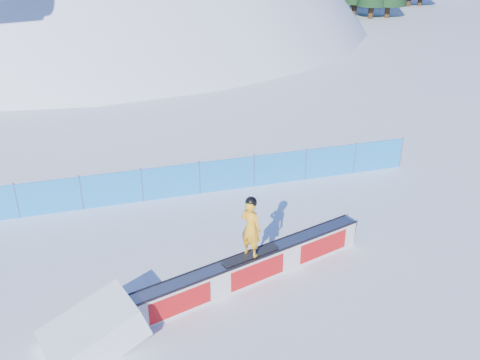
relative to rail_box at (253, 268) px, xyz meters
name	(u,v)px	position (x,y,z in m)	size (l,w,h in m)	color
ground	(128,282)	(-3.24, 0.87, -0.41)	(160.00, 160.00, 0.00)	white
snow_hill	(103,192)	(-3.24, 42.87, -18.41)	(64.00, 64.00, 64.00)	silver
safety_fence	(112,189)	(-3.24, 5.37, 0.19)	(22.05, 0.05, 1.30)	#1A7FD7
rail_box	(253,268)	(0.00, 0.00, 0.00)	(6.84, 2.47, 0.84)	silver
snow_ramp	(95,344)	(-4.19, -1.25, -0.41)	(2.13, 1.42, 0.80)	white
snowboarder	(251,227)	(-0.08, -0.02, 1.27)	(1.66, 0.76, 1.72)	black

